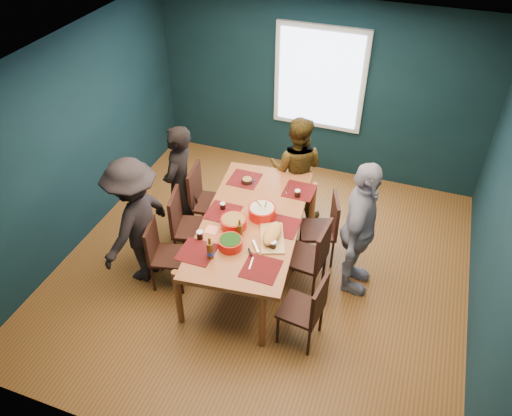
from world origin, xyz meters
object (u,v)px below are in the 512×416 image
Objects in this scene: person_back at (296,169)px; person_far_left at (180,185)px; dining_table at (252,224)px; person_near_left at (136,222)px; cutting_board at (272,235)px; bowl_herbs at (230,243)px; chair_right_near at (309,307)px; chair_left_mid at (185,222)px; chair_right_mid at (313,254)px; bowl_dumpling at (262,211)px; person_right at (359,230)px; chair_left_near at (161,250)px; bowl_salad at (234,222)px; chair_left_far at (204,196)px; chair_right_far at (325,224)px.

person_far_left is at bearing 31.22° from person_back.
dining_table is 1.29m from person_back.
person_near_left is 2.58× the size of cutting_board.
bowl_herbs is (-0.23, -1.81, 0.13)m from person_back.
person_far_left is at bearing 157.57° from chair_right_near.
cutting_board is (0.16, -1.52, 0.13)m from person_back.
chair_right_mid is at bearing -14.29° from chair_left_mid.
chair_right_mid is 1.95m from person_far_left.
bowl_herbs is at bearing -164.46° from cutting_board.
dining_table is at bearing 122.58° from cutting_board.
bowl_dumpling is (-0.84, 0.89, 0.38)m from chair_right_near.
bowl_herbs is (-0.99, 0.27, 0.37)m from chair_right_near.
chair_left_mid is 2.14m from person_right.
bowl_dumpling is at bearing 120.97° from person_near_left.
chair_left_near is 0.96× the size of chair_right_near.
chair_right_near is 2.22m from person_back.
person_back is 1.52m from bowl_salad.
chair_right_mid is 3.70× the size of bowl_herbs.
bowl_dumpling reaches higher than chair_left_far.
bowl_dumpling is at bearing 172.83° from chair_right_mid.
chair_right_near is 0.89m from cutting_board.
person_near_left is at bearing -142.61° from chair_left_mid.
person_far_left is at bearing 155.97° from dining_table.
person_near_left is at bearing -164.89° from bowl_salad.
bowl_dumpling is (1.05, 0.63, 0.40)m from chair_left_near.
dining_table is at bearing 69.84° from person_far_left.
chair_right_far is 0.98m from person_back.
cutting_board is (0.24, -0.34, -0.01)m from bowl_dumpling.
chair_left_near is at bearing 89.96° from person_near_left.
dining_table is 1.02m from chair_left_far.
person_far_left is 5.58× the size of bowl_salad.
chair_left_near is at bearing -157.08° from dining_table.
bowl_dumpling is at bearing -6.23° from chair_left_mid.
chair_left_mid is 1.53× the size of cutting_board.
chair_right_mid is (0.77, -0.05, -0.18)m from dining_table.
person_back reaches higher than dining_table.
chair_left_far is 2.22m from chair_right_near.
chair_right_far is at bearing 5.52° from chair_left_mid.
bowl_salad is (0.72, -0.71, 0.32)m from chair_left_far.
person_far_left reaches higher than person_back.
chair_right_far is at bearing 18.83° from chair_left_near.
chair_right_near is at bearing -43.21° from chair_left_far.
person_far_left reaches higher than chair_right_near.
chair_left_far is 1.10× the size of chair_right_near.
bowl_salad reaches higher than chair_left_near.
person_right reaches higher than chair_left_near.
chair_left_far is at bearing 161.67° from chair_right_far.
person_far_left is at bearing 166.15° from chair_right_far.
chair_left_near is 2.04m from chair_right_far.
chair_left_near is at bearing -159.35° from chair_right_mid.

